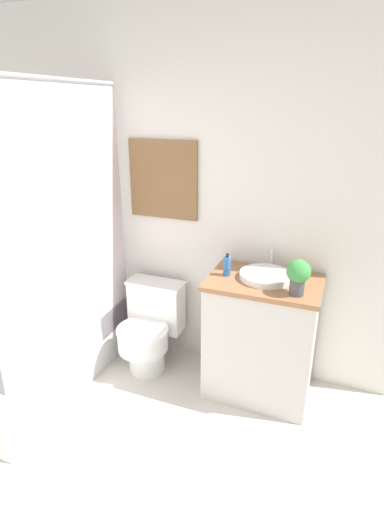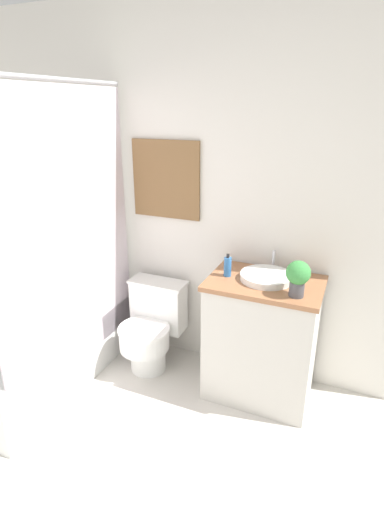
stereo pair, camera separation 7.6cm
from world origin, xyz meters
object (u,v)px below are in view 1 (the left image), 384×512
Objects in this scene: toilet at (150,328)px; soap_bottle at (227,266)px; sink at (266,276)px; potted_plant at (298,274)px.

soap_bottle reaches higher than toilet.
sink is 2.43× the size of soap_bottle.
soap_bottle is at bearing -1.60° from toilet.
potted_plant is (1.02, -0.13, 0.64)m from toilet.
potted_plant is at bearing -7.46° from toilet.
soap_bottle is 0.47m from potted_plant.
toilet is 0.81m from soap_bottle.
toilet is 0.97m from sink.
potted_plant is at bearing -36.79° from sink.
toilet is 3.00× the size of potted_plant.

